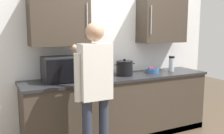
# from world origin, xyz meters

# --- Properties ---
(back_wall_tiled) EXTENTS (3.56, 0.44, 2.59)m
(back_wall_tiled) POSITION_xyz_m (0.00, 1.10, 1.40)
(back_wall_tiled) COLOR white
(back_wall_tiled) RESTS_ON ground_plane
(counter_unit) EXTENTS (2.76, 0.62, 0.91)m
(counter_unit) POSITION_xyz_m (0.00, 0.80, 0.45)
(counter_unit) COLOR #3D3328
(counter_unit) RESTS_ON ground_plane
(microwave_oven) EXTENTS (0.50, 0.39, 0.32)m
(microwave_oven) POSITION_xyz_m (-0.84, 0.84, 1.07)
(microwave_oven) COLOR black
(microwave_oven) RESTS_ON counter_unit
(stock_pot) EXTENTS (0.34, 0.24, 0.24)m
(stock_pot) POSITION_xyz_m (0.08, 0.82, 1.02)
(stock_pot) COLOR black
(stock_pot) RESTS_ON counter_unit
(knife_block) EXTENTS (0.11, 0.15, 0.30)m
(knife_block) POSITION_xyz_m (-0.25, 0.77, 1.02)
(knife_block) COLOR tan
(knife_block) RESTS_ON counter_unit
(thermos_flask) EXTENTS (0.09, 0.09, 0.24)m
(thermos_flask) POSITION_xyz_m (0.93, 0.81, 1.03)
(thermos_flask) COLOR #B7BABF
(thermos_flask) RESTS_ON counter_unit
(fruit_bowl) EXTENTS (0.20, 0.20, 0.10)m
(fruit_bowl) POSITION_xyz_m (0.57, 0.80, 0.95)
(fruit_bowl) COLOR #335684
(fruit_bowl) RESTS_ON counter_unit
(person_figure) EXTENTS (0.44, 0.52, 1.65)m
(person_figure) POSITION_xyz_m (-0.66, 0.15, 0.98)
(person_figure) COLOR #282D3D
(person_figure) RESTS_ON ground_plane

